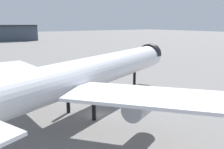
# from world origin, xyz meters

# --- Properties ---
(ground) EXTENTS (900.00, 900.00, 0.00)m
(ground) POSITION_xyz_m (0.00, 0.00, 0.00)
(ground) COLOR slate
(airliner_near_gate) EXTENTS (65.74, 58.87, 18.19)m
(airliner_near_gate) POSITION_xyz_m (-0.60, 2.33, 8.01)
(airliner_near_gate) COLOR white
(airliner_near_gate) RESTS_ON ground
(baggage_tug_wing) EXTENTS (3.53, 3.24, 1.85)m
(baggage_tug_wing) POSITION_xyz_m (-10.74, 41.34, 0.97)
(baggage_tug_wing) COLOR black
(baggage_tug_wing) RESTS_ON ground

